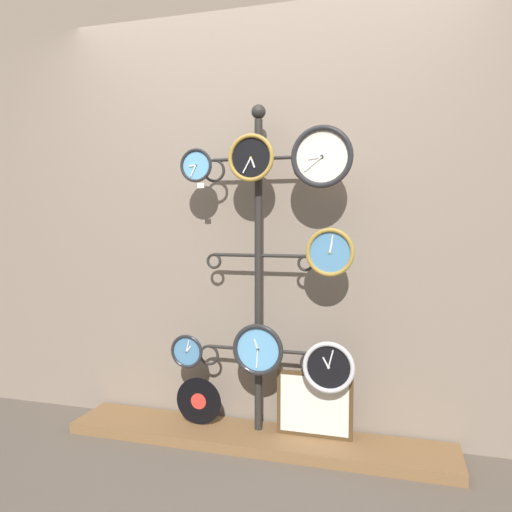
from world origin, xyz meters
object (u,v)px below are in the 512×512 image
Objects in this scene: clock_top_left at (196,166)px; vinyl_record at (199,401)px; display_stand at (258,326)px; clock_bottom_right at (329,367)px; clock_top_center at (251,158)px; clock_top_right at (322,157)px; clock_middle_right at (330,252)px; clock_bottom_left at (187,351)px; clock_bottom_center at (258,350)px; picture_frame at (314,405)px.

vinyl_record is (-0.02, 0.06, -1.37)m from clock_top_left.
display_stand is 6.79× the size of vinyl_record.
clock_bottom_right is 0.83m from vinyl_record.
clock_top_center is 0.80× the size of clock_top_right.
clock_bottom_left is at bearing -179.11° from clock_middle_right.
clock_top_center is at bearing -0.48° from clock_bottom_left.
clock_top_right is 1.09m from clock_bottom_center.
picture_frame is at bearing 115.92° from clock_top_right.
clock_top_right reaches higher than vinyl_record.
clock_middle_right is at bearing -11.93° from display_stand.
clock_top_center is (0.32, -0.01, 0.03)m from clock_top_left.
picture_frame is (0.66, 0.08, -1.33)m from clock_top_left.
clock_bottom_left is 0.70× the size of vinyl_record.
clock_bottom_right is 0.27m from picture_frame.
clock_middle_right is at bearing 0.63° from clock_top_left.
clock_top_right is at bearing -169.11° from clock_bottom_right.
picture_frame is at bearing 1.70° from vinyl_record.
display_stand is 0.61m from clock_middle_right.
clock_top_center is at bearing 179.83° from clock_top_right.
clock_middle_right reaches higher than clock_bottom_center.
clock_top_left is 0.97× the size of clock_bottom_left.
clock_bottom_center is (0.04, -0.00, -1.04)m from clock_top_center.
clock_middle_right reaches higher than clock_bottom_right.
clock_bottom_right is at bearing -42.90° from picture_frame.
clock_bottom_left is 0.70× the size of clock_bottom_right.
clock_bottom_center is (0.36, -0.01, -1.01)m from clock_top_left.
clock_middle_right is 1.31× the size of clock_bottom_left.
clock_top_right reaches higher than clock_top_left.
clock_middle_right is at bearing -3.94° from vinyl_record.
clock_top_left is at bearing -163.92° from display_stand.
clock_bottom_right is (0.75, -0.00, -1.08)m from clock_top_left.
clock_top_left is at bearing -172.94° from picture_frame.
clock_top_right is at bearing -0.33° from clock_bottom_left.
clock_bottom_left reaches higher than picture_frame.
clock_middle_right is (0.43, 0.02, -0.50)m from clock_top_center.
clock_bottom_left is at bearing -176.13° from clock_top_left.
clock_top_right is at bearing 0.25° from clock_bottom_center.
display_stand reaches higher than clock_bottom_right.
clock_bottom_left is at bearing -179.71° from clock_bottom_right.
display_stand reaches higher than picture_frame.
clock_bottom_left is (-0.40, -0.10, -0.15)m from display_stand.
clock_top_left is 0.74× the size of clock_middle_right.
display_stand is 4.49× the size of picture_frame.
clock_bottom_right is (-0.00, -0.01, -0.61)m from clock_middle_right.
clock_top_left is 0.32m from clock_top_center.
picture_frame is at bearing 140.24° from clock_middle_right.
clock_top_right is 1.35m from picture_frame.
display_stand is 0.44m from clock_bottom_left.
clock_bottom_right is (0.39, 0.01, -0.07)m from clock_bottom_center.
display_stand is 0.53m from picture_frame.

